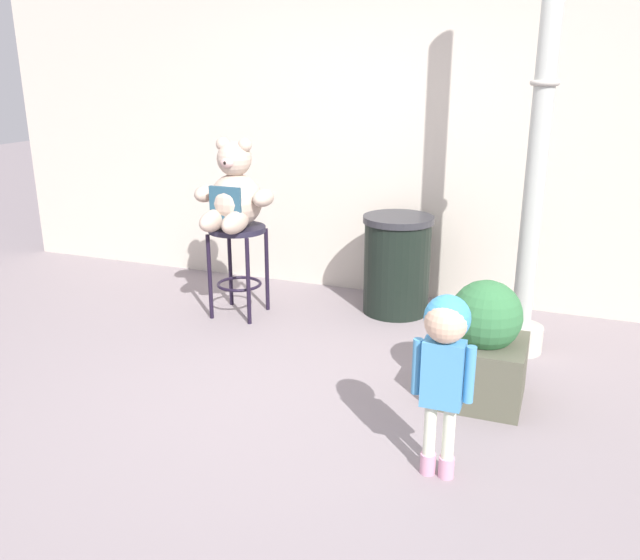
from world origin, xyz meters
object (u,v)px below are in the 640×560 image
(teddy_bear, at_px, (234,195))
(lamppost, at_px, (536,171))
(bar_stool_with_teddy, at_px, (238,251))
(planter_with_shrub, at_px, (483,346))
(trash_bin, at_px, (397,264))
(child_walking, at_px, (445,348))

(teddy_bear, distance_m, lamppost, 2.16)
(bar_stool_with_teddy, xyz_separation_m, teddy_bear, (0.00, -0.03, 0.44))
(bar_stool_with_teddy, distance_m, planter_with_shrub, 2.13)
(lamppost, xyz_separation_m, planter_with_shrub, (-0.15, -0.82, -0.91))
(trash_bin, bearing_deg, lamppost, -23.69)
(planter_with_shrub, bearing_deg, bar_stool_with_teddy, 158.98)
(teddy_bear, bearing_deg, bar_stool_with_teddy, 90.00)
(trash_bin, bearing_deg, bar_stool_with_teddy, -156.65)
(child_walking, height_order, trash_bin, child_walking)
(trash_bin, height_order, lamppost, lamppost)
(planter_with_shrub, bearing_deg, child_walking, -95.83)
(teddy_bear, bearing_deg, trash_bin, 24.69)
(bar_stool_with_teddy, height_order, child_walking, child_walking)
(teddy_bear, height_order, child_walking, teddy_bear)
(bar_stool_with_teddy, xyz_separation_m, trash_bin, (1.14, 0.49, -0.13))
(child_walking, bearing_deg, trash_bin, -1.39)
(child_walking, xyz_separation_m, planter_with_shrub, (0.09, 0.84, -0.32))
(bar_stool_with_teddy, height_order, lamppost, lamppost)
(teddy_bear, relative_size, child_walking, 0.73)
(teddy_bear, height_order, trash_bin, teddy_bear)
(planter_with_shrub, bearing_deg, trash_bin, 123.86)
(trash_bin, height_order, planter_with_shrub, trash_bin)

